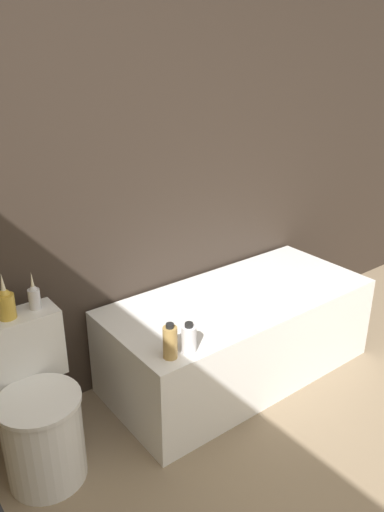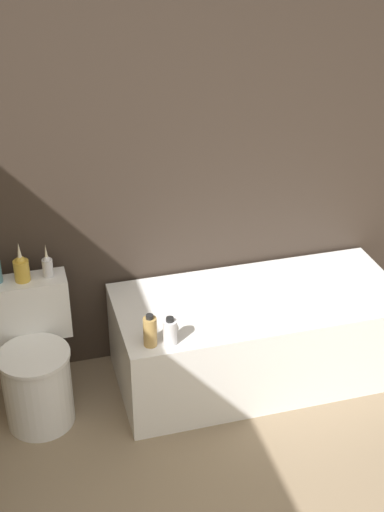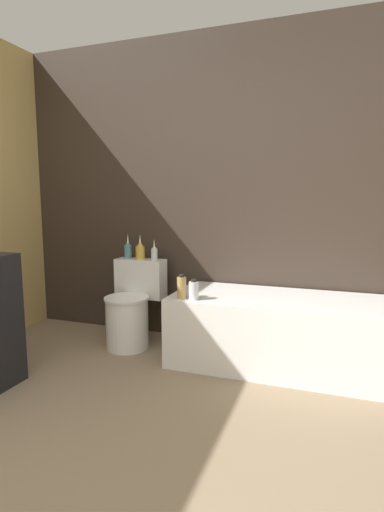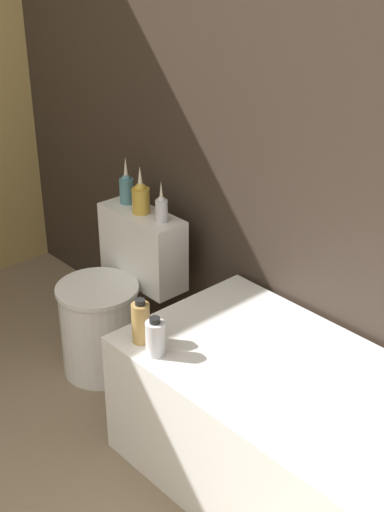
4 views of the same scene
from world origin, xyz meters
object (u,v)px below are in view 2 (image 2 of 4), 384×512
Objects in this scene: vase_silver at (21,268)px; bathtub at (258,335)px; shampoo_bottle_tall at (150,331)px; toilet at (34,362)px; vase_bronze at (47,265)px; shampoo_bottle_short at (170,332)px.

bathtub is at bearing -8.86° from vase_silver.
shampoo_bottle_tall reaches higher than bathtub.
shampoo_bottle_tall is at bearing -158.55° from bathtub.
toilet is 0.51m from vase_bronze.
toilet is at bearing 156.33° from shampoo_bottle_short.
vase_bronze reaches higher than bathtub.
toilet is at bearing 153.81° from shampoo_bottle_tall.
toilet is 3.28× the size of vase_silver.
toilet reaches higher than bathtub.
bathtub is 0.79m from shampoo_bottle_tall.
vase_silver is (0.00, 0.18, 0.47)m from toilet.
toilet is 0.50m from vase_silver.
bathtub is at bearing 21.45° from shampoo_bottle_tall.
bathtub is 0.71m from shampoo_bottle_short.
vase_silver is (-1.23, 0.19, 0.52)m from bathtub.
shampoo_bottle_tall is (0.56, -0.45, -0.19)m from vase_silver.
vase_bronze is 1.05× the size of shampoo_bottle_tall.
toilet is (-1.23, 0.01, 0.06)m from bathtub.
vase_bronze is at bearing 138.03° from shampoo_bottle_short.
toilet is at bearing -90.00° from vase_silver.
vase_bronze is (-1.10, 0.20, 0.51)m from bathtub.
vase_silver reaches higher than bathtub.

